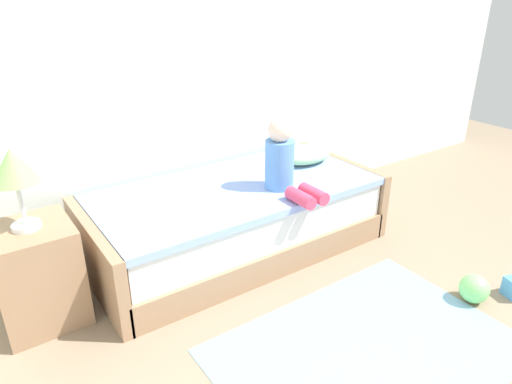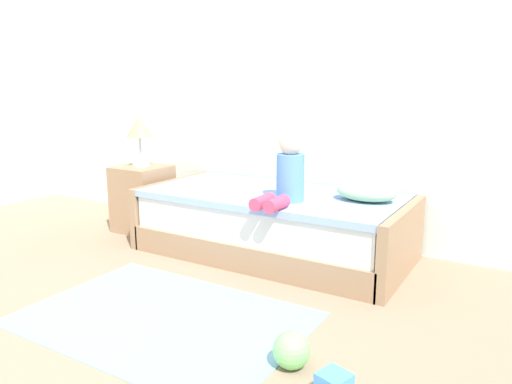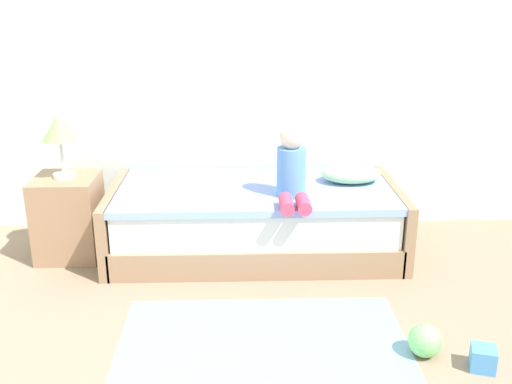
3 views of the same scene
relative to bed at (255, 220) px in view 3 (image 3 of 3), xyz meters
The scene contains 9 objects.
wall_rear 1.35m from the bed, 76.87° to the left, with size 7.20×0.10×2.90m, color silver.
bed is the anchor object (origin of this frame).
nightstand 1.35m from the bed, behind, with size 0.44×0.44×0.60m, color #997556.
table_lamp 1.52m from the bed, behind, with size 0.24×0.24×0.45m.
child_figure 0.57m from the bed, 43.08° to the right, with size 0.20×0.51×0.50m.
pillow 0.79m from the bed, ahead, with size 0.44×0.30×0.13m, color #99CC8C.
toy_ball 1.62m from the bed, 57.71° to the right, with size 0.18×0.18×0.18m, color #7FD872.
area_rug 1.32m from the bed, 89.65° to the right, with size 1.60×1.10×0.01m, color #7AA8CC.
toy_block 1.88m from the bed, 52.92° to the right, with size 0.12×0.12×0.12m, color #4C99E5.
Camera 3 is at (-0.26, -2.00, 1.85)m, focal length 40.93 mm.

